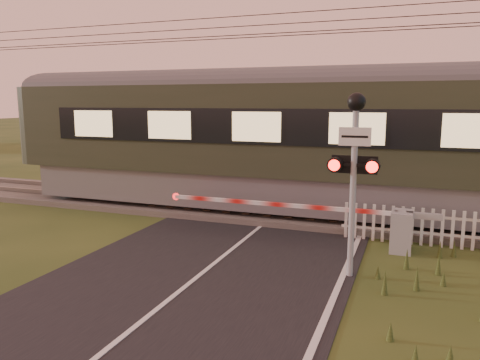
% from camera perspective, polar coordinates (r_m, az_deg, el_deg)
% --- Properties ---
extents(ground, '(160.00, 160.00, 0.00)m').
position_cam_1_polar(ground, '(9.13, -7.10, -13.21)').
color(ground, '#263916').
rests_on(ground, ground).
extents(road, '(6.00, 140.00, 0.03)m').
position_cam_1_polar(road, '(8.93, -7.71, -13.69)').
color(road, black).
rests_on(road, ground).
extents(track_bed, '(140.00, 3.40, 0.39)m').
position_cam_1_polar(track_bed, '(14.90, 4.52, -3.92)').
color(track_bed, '#47423D').
rests_on(track_bed, ground).
extents(overhead_wires, '(120.00, 0.62, 0.62)m').
position_cam_1_polar(overhead_wires, '(14.66, 4.82, 18.13)').
color(overhead_wires, black).
rests_on(overhead_wires, ground).
extents(boom_gate, '(6.98, 0.75, 1.00)m').
position_cam_1_polar(boom_gate, '(11.79, 17.15, -5.48)').
color(boom_gate, gray).
rests_on(boom_gate, ground).
extents(crossing_signal, '(0.94, 0.37, 3.69)m').
position_cam_1_polar(crossing_signal, '(9.41, 13.78, 3.27)').
color(crossing_signal, gray).
rests_on(crossing_signal, ground).
extents(picket_fence, '(3.93, 0.08, 0.94)m').
position_cam_1_polar(picket_fence, '(12.43, 21.30, -5.31)').
color(picket_fence, silver).
rests_on(picket_fence, ground).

